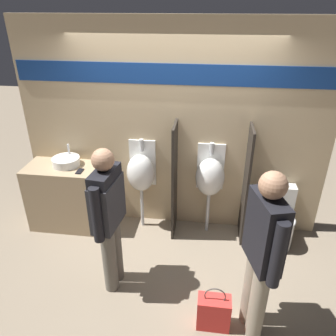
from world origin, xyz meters
TOP-DOWN VIEW (x-y plane):
  - ground_plane at (0.00, 0.00)m, footprint 16.00×16.00m
  - display_wall at (0.00, 0.60)m, footprint 3.90×0.07m
  - sink_counter at (-1.42, 0.31)m, footprint 0.96×0.52m
  - sink_basin at (-1.37, 0.36)m, footprint 0.36×0.36m
  - cell_phone at (-1.13, 0.21)m, footprint 0.07×0.14m
  - divider_near_counter at (0.06, 0.36)m, footprint 0.03×0.42m
  - divider_mid at (0.95, 0.36)m, footprint 0.03×0.42m
  - urinal_near_counter at (-0.39, 0.43)m, footprint 0.37×0.30m
  - urinal_far at (0.50, 0.43)m, footprint 0.37×0.30m
  - toilet at (1.40, 0.29)m, footprint 0.40×0.54m
  - person_in_vest at (-0.49, -0.67)m, footprint 0.25×0.57m
  - person_with_lanyard at (0.96, -1.04)m, footprint 0.30×0.57m
  - shopping_bag at (0.61, -1.08)m, footprint 0.31×0.17m

SIDE VIEW (x-z plane):
  - ground_plane at x=0.00m, z-range 0.00..0.00m
  - shopping_bag at x=0.61m, z-range -0.06..0.43m
  - toilet at x=1.40m, z-range -0.13..0.76m
  - sink_counter at x=-1.42m, z-range 0.00..0.90m
  - divider_near_counter at x=0.06m, z-range 0.00..1.54m
  - divider_mid at x=0.95m, z-range 0.00..1.54m
  - urinal_near_counter at x=-0.39m, z-range 0.20..1.46m
  - urinal_far at x=0.50m, z-range 0.20..1.46m
  - cell_phone at x=-1.13m, z-range 0.90..0.91m
  - person_with_lanyard at x=0.96m, z-range 0.09..1.78m
  - person_in_vest at x=-0.49m, z-range 0.13..1.77m
  - sink_basin at x=-1.37m, z-range 0.83..1.08m
  - display_wall at x=0.00m, z-range 0.01..2.71m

